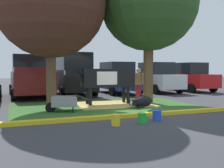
{
  "coord_description": "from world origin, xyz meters",
  "views": [
    {
      "loc": [
        -4.19,
        -8.57,
        1.55
      ],
      "look_at": [
        -0.02,
        2.26,
        0.9
      ],
      "focal_mm": 41.92,
      "sensor_mm": 36.0,
      "label": 1
    }
  ],
  "objects_px": {
    "calf_lying": "(142,102)",
    "sedan_red": "(189,77)",
    "wheelbarrow": "(64,102)",
    "hatchback_white": "(156,78)",
    "suv_black": "(72,74)",
    "bucket_blue": "(157,115)",
    "shade_tree_right": "(149,2)",
    "shade_tree_left": "(50,2)",
    "sedan_blue": "(117,78)",
    "cow_holstein": "(105,78)",
    "bucket_green": "(142,118)",
    "bucket_yellow": "(116,120)",
    "person_handler": "(138,84)",
    "pickup_truck_maroon": "(30,77)"
  },
  "relations": [
    {
      "from": "bucket_yellow",
      "to": "hatchback_white",
      "type": "height_order",
      "value": "hatchback_white"
    },
    {
      "from": "suv_black",
      "to": "bucket_green",
      "type": "bearing_deg",
      "value": -89.79
    },
    {
      "from": "calf_lying",
      "to": "sedan_red",
      "type": "xyz_separation_m",
      "value": [
        6.86,
        5.98,
        0.75
      ]
    },
    {
      "from": "bucket_blue",
      "to": "pickup_truck_maroon",
      "type": "relative_size",
      "value": 0.06
    },
    {
      "from": "wheelbarrow",
      "to": "sedan_blue",
      "type": "xyz_separation_m",
      "value": [
        4.63,
        6.3,
        0.6
      ]
    },
    {
      "from": "bucket_green",
      "to": "person_handler",
      "type": "bearing_deg",
      "value": 64.48
    },
    {
      "from": "shade_tree_right",
      "to": "bucket_green",
      "type": "xyz_separation_m",
      "value": [
        -2.31,
        -3.84,
        -4.42
      ]
    },
    {
      "from": "bucket_green",
      "to": "shade_tree_right",
      "type": "bearing_deg",
      "value": 58.99
    },
    {
      "from": "shade_tree_right",
      "to": "suv_black",
      "type": "bearing_deg",
      "value": 113.99
    },
    {
      "from": "shade_tree_right",
      "to": "cow_holstein",
      "type": "bearing_deg",
      "value": 172.63
    },
    {
      "from": "calf_lying",
      "to": "bucket_yellow",
      "type": "height_order",
      "value": "calf_lying"
    },
    {
      "from": "bucket_green",
      "to": "pickup_truck_maroon",
      "type": "xyz_separation_m",
      "value": [
        -2.49,
        8.93,
        0.96
      ]
    },
    {
      "from": "bucket_yellow",
      "to": "pickup_truck_maroon",
      "type": "xyz_separation_m",
      "value": [
        -1.65,
        8.96,
        0.95
      ]
    },
    {
      "from": "person_handler",
      "to": "hatchback_white",
      "type": "relative_size",
      "value": 0.36
    },
    {
      "from": "person_handler",
      "to": "suv_black",
      "type": "relative_size",
      "value": 0.35
    },
    {
      "from": "shade_tree_right",
      "to": "cow_holstein",
      "type": "height_order",
      "value": "shade_tree_right"
    },
    {
      "from": "bucket_blue",
      "to": "hatchback_white",
      "type": "bearing_deg",
      "value": 59.62
    },
    {
      "from": "shade_tree_right",
      "to": "cow_holstein",
      "type": "relative_size",
      "value": 2.17
    },
    {
      "from": "calf_lying",
      "to": "person_handler",
      "type": "relative_size",
      "value": 0.82
    },
    {
      "from": "shade_tree_left",
      "to": "bucket_yellow",
      "type": "xyz_separation_m",
      "value": [
        1.16,
        -4.12,
        -4.07
      ]
    },
    {
      "from": "shade_tree_left",
      "to": "calf_lying",
      "type": "relative_size",
      "value": 4.94
    },
    {
      "from": "sedan_blue",
      "to": "hatchback_white",
      "type": "xyz_separation_m",
      "value": [
        2.8,
        -0.19,
        0.0
      ]
    },
    {
      "from": "calf_lying",
      "to": "sedan_red",
      "type": "height_order",
      "value": "sedan_red"
    },
    {
      "from": "person_handler",
      "to": "pickup_truck_maroon",
      "type": "bearing_deg",
      "value": 136.09
    },
    {
      "from": "cow_holstein",
      "to": "bucket_yellow",
      "type": "xyz_separation_m",
      "value": [
        -1.17,
        -4.12,
        -0.99
      ]
    },
    {
      "from": "calf_lying",
      "to": "shade_tree_right",
      "type": "bearing_deg",
      "value": 51.23
    },
    {
      "from": "shade_tree_right",
      "to": "person_handler",
      "type": "bearing_deg",
      "value": 104.69
    },
    {
      "from": "wheelbarrow",
      "to": "sedan_blue",
      "type": "bearing_deg",
      "value": 53.69
    },
    {
      "from": "wheelbarrow",
      "to": "hatchback_white",
      "type": "distance_m",
      "value": 9.63
    },
    {
      "from": "suv_black",
      "to": "sedan_red",
      "type": "relative_size",
      "value": 1.05
    },
    {
      "from": "cow_holstein",
      "to": "bucket_blue",
      "type": "xyz_separation_m",
      "value": [
        0.23,
        -3.96,
        -0.99
      ]
    },
    {
      "from": "bucket_yellow",
      "to": "sedan_red",
      "type": "distance_m",
      "value": 12.74
    },
    {
      "from": "calf_lying",
      "to": "pickup_truck_maroon",
      "type": "relative_size",
      "value": 0.24
    },
    {
      "from": "bucket_yellow",
      "to": "sedan_red",
      "type": "bearing_deg",
      "value": 43.81
    },
    {
      "from": "shade_tree_right",
      "to": "calf_lying",
      "type": "relative_size",
      "value": 5.19
    },
    {
      "from": "shade_tree_right",
      "to": "shade_tree_left",
      "type": "bearing_deg",
      "value": 176.58
    },
    {
      "from": "wheelbarrow",
      "to": "suv_black",
      "type": "height_order",
      "value": "suv_black"
    },
    {
      "from": "hatchback_white",
      "to": "shade_tree_left",
      "type": "bearing_deg",
      "value": -148.19
    },
    {
      "from": "bucket_blue",
      "to": "sedan_red",
      "type": "bearing_deg",
      "value": 48.03
    },
    {
      "from": "bucket_blue",
      "to": "cow_holstein",
      "type": "bearing_deg",
      "value": 93.3
    },
    {
      "from": "bucket_yellow",
      "to": "sedan_blue",
      "type": "distance_m",
      "value": 9.84
    },
    {
      "from": "shade_tree_right",
      "to": "wheelbarrow",
      "type": "bearing_deg",
      "value": -164.96
    },
    {
      "from": "shade_tree_right",
      "to": "sedan_blue",
      "type": "xyz_separation_m",
      "value": [
        0.57,
        5.21,
        -3.59
      ]
    },
    {
      "from": "wheelbarrow",
      "to": "sedan_red",
      "type": "height_order",
      "value": "sedan_red"
    },
    {
      "from": "bucket_yellow",
      "to": "bucket_blue",
      "type": "height_order",
      "value": "bucket_blue"
    },
    {
      "from": "cow_holstein",
      "to": "sedan_blue",
      "type": "distance_m",
      "value": 5.57
    },
    {
      "from": "cow_holstein",
      "to": "person_handler",
      "type": "distance_m",
      "value": 1.87
    },
    {
      "from": "cow_holstein",
      "to": "bucket_green",
      "type": "xyz_separation_m",
      "value": [
        -0.33,
        -4.09,
        -1.01
      ]
    },
    {
      "from": "shade_tree_right",
      "to": "pickup_truck_maroon",
      "type": "distance_m",
      "value": 7.81
    },
    {
      "from": "person_handler",
      "to": "bucket_blue",
      "type": "bearing_deg",
      "value": -109.94
    }
  ]
}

